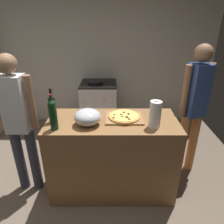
{
  "coord_description": "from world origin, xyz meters",
  "views": [
    {
      "loc": [
        0.24,
        -1.26,
        1.92
      ],
      "look_at": [
        0.24,
        0.79,
        0.98
      ],
      "focal_mm": 32.81,
      "sensor_mm": 36.0,
      "label": 1
    }
  ],
  "objects": [
    {
      "name": "ground_plane",
      "position": [
        0.0,
        1.28,
        -0.01
      ],
      "size": [
        4.21,
        3.15,
        0.02
      ],
      "primitive_type": "cube",
      "color": "#6B5B4C"
    },
    {
      "name": "wine_bottle_amber",
      "position": [
        -0.37,
        0.67,
        1.08
      ],
      "size": [
        0.07,
        0.07,
        0.36
      ],
      "color": "black",
      "rests_on": "counter"
    },
    {
      "name": "person_in_red",
      "position": [
        1.23,
        1.02,
        0.97
      ],
      "size": [
        0.38,
        0.26,
        1.67
      ],
      "color": "#D88C4C",
      "rests_on": "ground_plane"
    },
    {
      "name": "kitchen_wall_rear",
      "position": [
        0.0,
        2.6,
        1.3
      ],
      "size": [
        4.21,
        0.1,
        2.6
      ],
      "primitive_type": "cube",
      "color": "#BCB7AD",
      "rests_on": "ground_plane"
    },
    {
      "name": "counter",
      "position": [
        0.24,
        0.69,
        0.46
      ],
      "size": [
        1.4,
        0.62,
        0.93
      ],
      "primitive_type": "cube",
      "color": "olive",
      "rests_on": "ground_plane"
    },
    {
      "name": "cutting_board",
      "position": [
        0.37,
        0.73,
        0.94
      ],
      "size": [
        0.4,
        0.32,
        0.02
      ],
      "primitive_type": "cube",
      "color": "#9E7247",
      "rests_on": "counter"
    },
    {
      "name": "paper_towel_roll",
      "position": [
        0.66,
        0.55,
        1.06
      ],
      "size": [
        0.12,
        0.12,
        0.28
      ],
      "color": "white",
      "rests_on": "counter"
    },
    {
      "name": "pizza",
      "position": [
        0.37,
        0.73,
        0.96
      ],
      "size": [
        0.34,
        0.34,
        0.03
      ],
      "color": "tan",
      "rests_on": "cutting_board"
    },
    {
      "name": "mixing_bowl",
      "position": [
        -0.01,
        0.6,
        1.01
      ],
      "size": [
        0.27,
        0.27,
        0.17
      ],
      "color": "#B2B2B7",
      "rests_on": "counter"
    },
    {
      "name": "wine_bottle_dark",
      "position": [
        -0.33,
        0.5,
        1.09
      ],
      "size": [
        0.08,
        0.08,
        0.36
      ],
      "color": "#143819",
      "rests_on": "counter"
    },
    {
      "name": "person_in_stripes",
      "position": [
        -0.76,
        0.69,
        0.94
      ],
      "size": [
        0.41,
        0.2,
        1.62
      ],
      "color": "#383D4C",
      "rests_on": "ground_plane"
    },
    {
      "name": "stove",
      "position": [
        -0.0,
        2.2,
        0.45
      ],
      "size": [
        0.62,
        0.62,
        0.93
      ],
      "color": "#B7B7BC",
      "rests_on": "ground_plane"
    }
  ]
}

